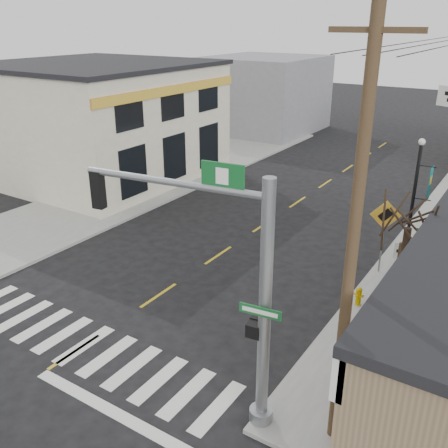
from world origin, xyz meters
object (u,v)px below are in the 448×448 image
Objects in this scene: traffic_signal_pole at (236,275)px; utility_pole_near at (353,246)px; guide_sign at (417,274)px; fire_hydrant at (359,295)px; lamp_post at (416,193)px; bare_tree at (411,208)px.

utility_pole_near is at bearing 4.92° from traffic_signal_pole.
fire_hydrant is (-1.77, 0.02, -1.36)m from guide_sign.
fire_hydrant is 0.13× the size of lamp_post.
lamp_post is 0.97× the size of bare_tree.
fire_hydrant is 0.07× the size of utility_pole_near.
bare_tree is at bearing -63.07° from lamp_post.
guide_sign is 3.94× the size of fire_hydrant.
fire_hydrant is 4.12m from bare_tree.
bare_tree is at bearing 59.78° from traffic_signal_pole.
bare_tree is 5.38m from utility_pole_near.
fire_hydrant is 5.15m from lamp_post.
utility_pole_near is at bearing -76.61° from fire_hydrant.
lamp_post is at bearing 126.96° from guide_sign.
fire_hydrant is at bearing -159.31° from guide_sign.
traffic_signal_pole is 0.67× the size of utility_pole_near.
traffic_signal_pole is at bearing -168.27° from utility_pole_near.
traffic_signal_pole is 1.27× the size of lamp_post.
lamp_post is (1.53, 11.03, -0.90)m from traffic_signal_pole.
lamp_post is (0.52, 4.41, 2.61)m from fire_hydrant.
bare_tree reaches higher than lamp_post.
utility_pole_near is at bearing -89.94° from bare_tree.
bare_tree reaches higher than guide_sign.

